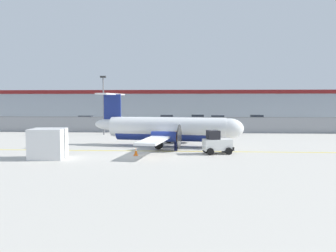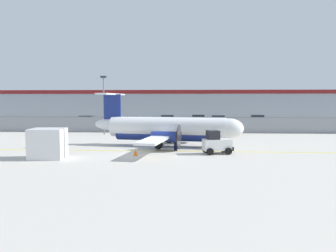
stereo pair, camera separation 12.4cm
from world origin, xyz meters
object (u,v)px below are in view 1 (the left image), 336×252
Objects in this scene: traffic_cone_near_left at (136,151)px; parked_car_2 at (130,122)px; baggage_tug at (217,143)px; cargo_container at (48,144)px; ground_crew_worker at (176,139)px; parked_car_1 at (109,122)px; traffic_cone_near_right at (220,140)px; parked_car_4 at (197,119)px; parked_car_6 at (256,119)px; commuter_airplane at (170,129)px; apron_light_pole at (103,100)px; parked_car_3 at (167,119)px; parked_car_0 at (85,120)px; parked_car_5 at (218,120)px.

parked_car_2 is at bearing 100.74° from traffic_cone_near_left.
cargo_container reaches higher than baggage_tug.
ground_crew_worker is 0.40× the size of parked_car_1.
traffic_cone_near_right is 0.15× the size of parked_car_1.
parked_car_4 and parked_car_6 have the same top height.
commuter_airplane is 3.77× the size of parked_car_4.
apron_light_pole is (-12.16, -19.46, 3.41)m from parked_car_4.
parked_car_6 is at bearing 53.70° from cargo_container.
apron_light_pole is (-8.73, 9.68, 2.70)m from commuter_airplane.
parked_car_4 is (5.30, 1.43, 0.00)m from parked_car_3.
apron_light_pole reaches higher than ground_crew_worker.
traffic_cone_near_right is 26.32m from parked_car_3.
baggage_tug is at bearing 123.65° from parked_car_0.
traffic_cone_near_right is at bearing 7.78° from ground_crew_worker.
traffic_cone_near_left is 0.15× the size of parked_car_3.
ground_crew_worker is 2.66× the size of traffic_cone_near_left.
commuter_airplane is 27.86m from parked_car_5.
parked_car_5 is 23.62m from apron_light_pole.
parked_car_5 is (3.60, -2.19, 0.00)m from parked_car_4.
parked_car_4 is 10.46m from parked_car_6.
parked_car_0 is 0.99× the size of parked_car_5.
cargo_container reaches higher than parked_car_2.
cargo_container is (-12.51, -2.83, 0.24)m from baggage_tug.
traffic_cone_near_right is 26.91m from parked_car_4.
traffic_cone_near_left is (-3.00, -2.67, -0.64)m from ground_crew_worker.
ground_crew_worker is 26.79m from parked_car_1.
parked_car_3 is 0.59× the size of apron_light_pole.
parked_car_0 is 5.66m from parked_car_1.
parked_car_5 is at bearing 150.53° from parked_car_4.
parked_car_1 is at bearing 107.78° from traffic_cone_near_left.
cargo_container is 0.35× the size of apron_light_pole.
cargo_container reaches higher than traffic_cone_near_left.
parked_car_4 is (-0.51, 33.37, 0.04)m from baggage_tug.
commuter_airplane is 5.52m from traffic_cone_near_right.
parked_car_1 is 16.33m from parked_car_4.
parked_car_2 is 15.52m from parked_car_5.
traffic_cone_near_left is 33.69m from parked_car_5.
baggage_tug is 0.59× the size of parked_car_2.
baggage_tug reaches higher than parked_car_0.
baggage_tug is at bearing 8.56° from cargo_container.
commuter_airplane is 3.71× the size of parked_car_6.
parked_car_5 is at bearing 84.98° from traffic_cone_near_right.
cargo_container is at bearing 179.53° from baggage_tug.
parked_car_1 and parked_car_5 have the same top height.
commuter_airplane is at bearing 121.99° from parked_car_0.
parked_car_2 is 1.00× the size of parked_car_4.
commuter_airplane is 3.76× the size of parked_car_3.
traffic_cone_near_left is at bearing -133.29° from traffic_cone_near_right.
ground_crew_worker is 0.40× the size of parked_car_4.
parked_car_2 is at bearing 158.70° from parked_car_0.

